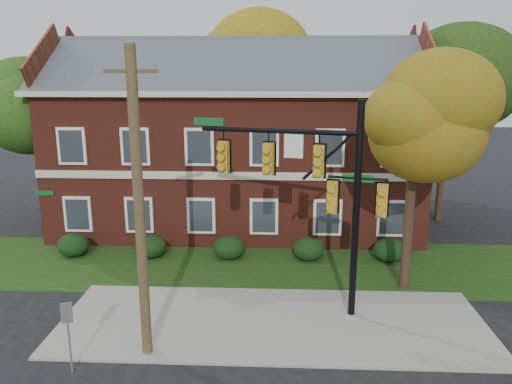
{
  "coord_description": "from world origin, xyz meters",
  "views": [
    {
      "loc": [
        0.16,
        -13.97,
        8.18
      ],
      "look_at": [
        -0.63,
        3.0,
        3.98
      ],
      "focal_mm": 35.0,
      "sensor_mm": 36.0,
      "label": 1
    }
  ],
  "objects_px": {
    "hedge_right": "(309,249)",
    "sign_post": "(68,326)",
    "hedge_far_right": "(389,250)",
    "traffic_signal": "(316,185)",
    "tree_far_rear": "(268,59)",
    "hedge_far_left": "(73,245)",
    "hedge_left": "(151,246)",
    "hedge_center": "(229,248)",
    "tree_left_rear": "(42,100)",
    "apartment_building": "(238,132)",
    "tree_near_right": "(424,113)",
    "tree_right_rear": "(458,70)",
    "utility_pole": "(139,209)"
  },
  "relations": [
    {
      "from": "hedge_far_right",
      "to": "traffic_signal",
      "type": "distance_m",
      "value": 7.28
    },
    {
      "from": "hedge_right",
      "to": "hedge_far_right",
      "type": "relative_size",
      "value": 1.0
    },
    {
      "from": "hedge_far_right",
      "to": "traffic_signal",
      "type": "height_order",
      "value": "traffic_signal"
    },
    {
      "from": "tree_right_rear",
      "to": "tree_near_right",
      "type": "bearing_deg",
      "value": -114.58
    },
    {
      "from": "apartment_building",
      "to": "traffic_signal",
      "type": "xyz_separation_m",
      "value": [
        3.38,
        -10.15,
        -0.47
      ]
    },
    {
      "from": "traffic_signal",
      "to": "tree_left_rear",
      "type": "bearing_deg",
      "value": 158.91
    },
    {
      "from": "apartment_building",
      "to": "sign_post",
      "type": "distance_m",
      "value": 14.82
    },
    {
      "from": "hedge_center",
      "to": "tree_left_rear",
      "type": "relative_size",
      "value": 0.16
    },
    {
      "from": "hedge_left",
      "to": "hedge_right",
      "type": "xyz_separation_m",
      "value": [
        7.0,
        0.0,
        0.0
      ]
    },
    {
      "from": "tree_right_rear",
      "to": "sign_post",
      "type": "bearing_deg",
      "value": -135.01
    },
    {
      "from": "hedge_right",
      "to": "utility_pole",
      "type": "xyz_separation_m",
      "value": [
        -5.15,
        -7.7,
        3.94
      ]
    },
    {
      "from": "hedge_far_right",
      "to": "tree_far_rear",
      "type": "height_order",
      "value": "tree_far_rear"
    },
    {
      "from": "tree_near_right",
      "to": "utility_pole",
      "type": "relative_size",
      "value": 0.97
    },
    {
      "from": "tree_left_rear",
      "to": "sign_post",
      "type": "height_order",
      "value": "tree_left_rear"
    },
    {
      "from": "tree_far_rear",
      "to": "sign_post",
      "type": "xyz_separation_m",
      "value": [
        -4.84,
        -21.79,
        -7.41
      ]
    },
    {
      "from": "hedge_right",
      "to": "tree_near_right",
      "type": "height_order",
      "value": "tree_near_right"
    },
    {
      "from": "hedge_right",
      "to": "sign_post",
      "type": "xyz_separation_m",
      "value": [
        -7.0,
        -8.7,
        0.91
      ]
    },
    {
      "from": "tree_near_right",
      "to": "traffic_signal",
      "type": "xyz_separation_m",
      "value": [
        -3.85,
        -2.06,
        -2.15
      ]
    },
    {
      "from": "sign_post",
      "to": "hedge_far_left",
      "type": "bearing_deg",
      "value": 91.09
    },
    {
      "from": "hedge_left",
      "to": "hedge_far_left",
      "type": "bearing_deg",
      "value": 180.0
    },
    {
      "from": "hedge_far_left",
      "to": "tree_right_rear",
      "type": "relative_size",
      "value": 0.13
    },
    {
      "from": "traffic_signal",
      "to": "hedge_center",
      "type": "bearing_deg",
      "value": 138.07
    },
    {
      "from": "hedge_far_right",
      "to": "tree_far_rear",
      "type": "relative_size",
      "value": 0.12
    },
    {
      "from": "traffic_signal",
      "to": "hedge_far_left",
      "type": "bearing_deg",
      "value": 168.22
    },
    {
      "from": "hedge_far_left",
      "to": "sign_post",
      "type": "height_order",
      "value": "sign_post"
    },
    {
      "from": "hedge_right",
      "to": "tree_right_rear",
      "type": "xyz_separation_m",
      "value": [
        7.81,
        6.11,
        7.6
      ]
    },
    {
      "from": "hedge_right",
      "to": "tree_far_rear",
      "type": "distance_m",
      "value": 15.66
    },
    {
      "from": "sign_post",
      "to": "tree_right_rear",
      "type": "bearing_deg",
      "value": 24.17
    },
    {
      "from": "hedge_right",
      "to": "hedge_far_right",
      "type": "xyz_separation_m",
      "value": [
        3.5,
        0.0,
        0.0
      ]
    },
    {
      "from": "apartment_building",
      "to": "utility_pole",
      "type": "height_order",
      "value": "apartment_building"
    },
    {
      "from": "apartment_building",
      "to": "tree_near_right",
      "type": "distance_m",
      "value": 10.97
    },
    {
      "from": "apartment_building",
      "to": "tree_far_rear",
      "type": "distance_m",
      "value": 8.84
    },
    {
      "from": "hedge_right",
      "to": "tree_right_rear",
      "type": "height_order",
      "value": "tree_right_rear"
    },
    {
      "from": "hedge_left",
      "to": "hedge_center",
      "type": "relative_size",
      "value": 1.0
    },
    {
      "from": "apartment_building",
      "to": "hedge_far_left",
      "type": "height_order",
      "value": "apartment_building"
    },
    {
      "from": "tree_near_right",
      "to": "tree_right_rear",
      "type": "xyz_separation_m",
      "value": [
        4.09,
        8.95,
        1.45
      ]
    },
    {
      "from": "apartment_building",
      "to": "hedge_far_right",
      "type": "distance_m",
      "value": 9.82
    },
    {
      "from": "tree_far_rear",
      "to": "hedge_far_left",
      "type": "bearing_deg",
      "value": -122.5
    },
    {
      "from": "hedge_far_right",
      "to": "tree_far_rear",
      "type": "bearing_deg",
      "value": 113.37
    },
    {
      "from": "hedge_far_left",
      "to": "hedge_far_right",
      "type": "xyz_separation_m",
      "value": [
        14.0,
        0.0,
        0.0
      ]
    },
    {
      "from": "hedge_left",
      "to": "tree_far_rear",
      "type": "height_order",
      "value": "tree_far_rear"
    },
    {
      "from": "tree_left_rear",
      "to": "tree_far_rear",
      "type": "relative_size",
      "value": 0.77
    },
    {
      "from": "tree_left_rear",
      "to": "utility_pole",
      "type": "distance_m",
      "value": 14.5
    },
    {
      "from": "tree_left_rear",
      "to": "apartment_building",
      "type": "bearing_deg",
      "value": 6.54
    },
    {
      "from": "hedge_center",
      "to": "tree_left_rear",
      "type": "xyz_separation_m",
      "value": [
        -9.73,
        4.14,
        6.16
      ]
    },
    {
      "from": "hedge_right",
      "to": "hedge_far_right",
      "type": "height_order",
      "value": "same"
    },
    {
      "from": "tree_near_right",
      "to": "tree_far_rear",
      "type": "distance_m",
      "value": 17.12
    },
    {
      "from": "hedge_center",
      "to": "tree_near_right",
      "type": "relative_size",
      "value": 0.16
    },
    {
      "from": "hedge_right",
      "to": "tree_near_right",
      "type": "bearing_deg",
      "value": -37.28
    },
    {
      "from": "hedge_far_left",
      "to": "tree_far_rear",
      "type": "bearing_deg",
      "value": 57.5
    }
  ]
}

